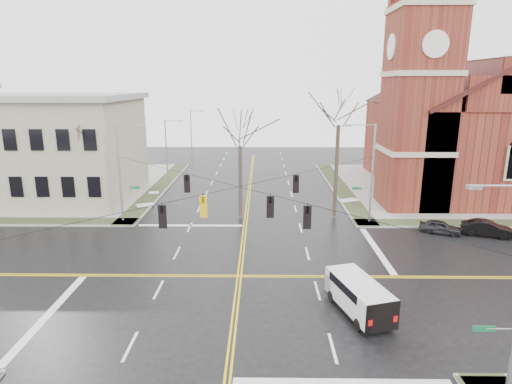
{
  "coord_description": "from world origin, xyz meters",
  "views": [
    {
      "loc": [
        1.47,
        -26.47,
        12.61
      ],
      "look_at": [
        1.04,
        6.0,
        4.33
      ],
      "focal_mm": 30.0,
      "sensor_mm": 36.0,
      "label": 1
    }
  ],
  "objects_px": {
    "signal_pole_nw": "(121,170)",
    "cargo_van": "(357,293)",
    "parked_car_b": "(487,228)",
    "tree_nw_near": "(240,141)",
    "church": "(459,120)",
    "streetlight_north_b": "(192,131)",
    "parked_car_a": "(440,227)",
    "tree_ne": "(339,119)",
    "signal_pole_ne": "(370,171)",
    "streetlight_north_a": "(167,148)",
    "tree_nw_far": "(88,130)"
  },
  "relations": [
    {
      "from": "streetlight_north_b",
      "to": "tree_nw_near",
      "type": "distance_m",
      "value": 36.61
    },
    {
      "from": "cargo_van",
      "to": "parked_car_a",
      "type": "xyz_separation_m",
      "value": [
        10.02,
        13.12,
        -0.54
      ]
    },
    {
      "from": "parked_car_a",
      "to": "signal_pole_ne",
      "type": "bearing_deg",
      "value": 84.31
    },
    {
      "from": "streetlight_north_b",
      "to": "parked_car_a",
      "type": "bearing_deg",
      "value": -54.96
    },
    {
      "from": "streetlight_north_a",
      "to": "tree_ne",
      "type": "height_order",
      "value": "tree_ne"
    },
    {
      "from": "streetlight_north_a",
      "to": "cargo_van",
      "type": "xyz_separation_m",
      "value": [
        17.54,
        -32.44,
        -3.35
      ]
    },
    {
      "from": "signal_pole_ne",
      "to": "tree_nw_far",
      "type": "height_order",
      "value": "tree_nw_far"
    },
    {
      "from": "tree_ne",
      "to": "church",
      "type": "bearing_deg",
      "value": 35.42
    },
    {
      "from": "streetlight_north_b",
      "to": "tree_ne",
      "type": "distance_m",
      "value": 40.01
    },
    {
      "from": "parked_car_a",
      "to": "streetlight_north_b",
      "type": "bearing_deg",
      "value": 56.09
    },
    {
      "from": "streetlight_north_b",
      "to": "tree_ne",
      "type": "relative_size",
      "value": 0.61
    },
    {
      "from": "signal_pole_ne",
      "to": "tree_ne",
      "type": "distance_m",
      "value": 5.56
    },
    {
      "from": "cargo_van",
      "to": "tree_nw_far",
      "type": "relative_size",
      "value": 0.46
    },
    {
      "from": "signal_pole_nw",
      "to": "cargo_van",
      "type": "distance_m",
      "value": 24.51
    },
    {
      "from": "parked_car_b",
      "to": "cargo_van",
      "type": "bearing_deg",
      "value": 153.09
    },
    {
      "from": "parked_car_b",
      "to": "tree_nw_near",
      "type": "height_order",
      "value": "tree_nw_near"
    },
    {
      "from": "signal_pole_ne",
      "to": "parked_car_b",
      "type": "height_order",
      "value": "signal_pole_ne"
    },
    {
      "from": "parked_car_a",
      "to": "tree_nw_near",
      "type": "bearing_deg",
      "value": 97.35
    },
    {
      "from": "streetlight_north_a",
      "to": "tree_nw_near",
      "type": "bearing_deg",
      "value": -56.1
    },
    {
      "from": "signal_pole_nw",
      "to": "parked_car_b",
      "type": "height_order",
      "value": "signal_pole_nw"
    },
    {
      "from": "streetlight_north_b",
      "to": "parked_car_a",
      "type": "height_order",
      "value": "streetlight_north_b"
    },
    {
      "from": "church",
      "to": "signal_pole_ne",
      "type": "relative_size",
      "value": 3.06
    },
    {
      "from": "signal_pole_nw",
      "to": "streetlight_north_b",
      "type": "relative_size",
      "value": 1.12
    },
    {
      "from": "church",
      "to": "parked_car_a",
      "type": "height_order",
      "value": "church"
    },
    {
      "from": "parked_car_a",
      "to": "parked_car_b",
      "type": "relative_size",
      "value": 0.85
    },
    {
      "from": "tree_nw_far",
      "to": "tree_nw_near",
      "type": "distance_m",
      "value": 14.6
    },
    {
      "from": "streetlight_north_b",
      "to": "tree_nw_near",
      "type": "bearing_deg",
      "value": -73.9
    },
    {
      "from": "church",
      "to": "tree_nw_near",
      "type": "height_order",
      "value": "church"
    },
    {
      "from": "parked_car_a",
      "to": "tree_nw_far",
      "type": "xyz_separation_m",
      "value": [
        -31.96,
        5.52,
        7.69
      ]
    },
    {
      "from": "church",
      "to": "parked_car_b",
      "type": "xyz_separation_m",
      "value": [
        -4.14,
        -16.67,
        -7.77
      ]
    },
    {
      "from": "church",
      "to": "signal_pole_nw",
      "type": "xyz_separation_m",
      "value": [
        -36.09,
        -13.28,
        -3.48
      ]
    },
    {
      "from": "cargo_van",
      "to": "parked_car_b",
      "type": "bearing_deg",
      "value": 26.04
    },
    {
      "from": "streetlight_north_b",
      "to": "cargo_van",
      "type": "height_order",
      "value": "streetlight_north_b"
    },
    {
      "from": "parked_car_a",
      "to": "tree_nw_far",
      "type": "relative_size",
      "value": 0.3
    },
    {
      "from": "church",
      "to": "cargo_van",
      "type": "relative_size",
      "value": 5.19
    },
    {
      "from": "signal_pole_nw",
      "to": "parked_car_a",
      "type": "bearing_deg",
      "value": -5.7
    },
    {
      "from": "signal_pole_nw",
      "to": "streetlight_north_a",
      "type": "relative_size",
      "value": 1.12
    },
    {
      "from": "church",
      "to": "tree_nw_near",
      "type": "distance_m",
      "value": 27.95
    },
    {
      "from": "parked_car_a",
      "to": "streetlight_north_a",
      "type": "bearing_deg",
      "value": 76.04
    },
    {
      "from": "tree_nw_far",
      "to": "tree_nw_near",
      "type": "height_order",
      "value": "tree_nw_far"
    },
    {
      "from": "streetlight_north_b",
      "to": "parked_car_a",
      "type": "xyz_separation_m",
      "value": [
        27.57,
        -39.32,
        -3.89
      ]
    },
    {
      "from": "parked_car_a",
      "to": "parked_car_b",
      "type": "bearing_deg",
      "value": -77.66
    },
    {
      "from": "tree_nw_far",
      "to": "tree_ne",
      "type": "distance_m",
      "value": 23.64
    },
    {
      "from": "signal_pole_ne",
      "to": "cargo_van",
      "type": "bearing_deg",
      "value": -105.53
    },
    {
      "from": "parked_car_b",
      "to": "tree_nw_near",
      "type": "distance_m",
      "value": 22.72
    },
    {
      "from": "streetlight_north_b",
      "to": "tree_nw_far",
      "type": "relative_size",
      "value": 0.7
    },
    {
      "from": "parked_car_a",
      "to": "tree_nw_far",
      "type": "height_order",
      "value": "tree_nw_far"
    },
    {
      "from": "signal_pole_nw",
      "to": "tree_nw_near",
      "type": "height_order",
      "value": "tree_nw_near"
    },
    {
      "from": "church",
      "to": "tree_ne",
      "type": "xyz_separation_m",
      "value": [
        -16.22,
        -11.53,
        1.01
      ]
    },
    {
      "from": "signal_pole_ne",
      "to": "tree_nw_near",
      "type": "distance_m",
      "value": 12.18
    }
  ]
}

